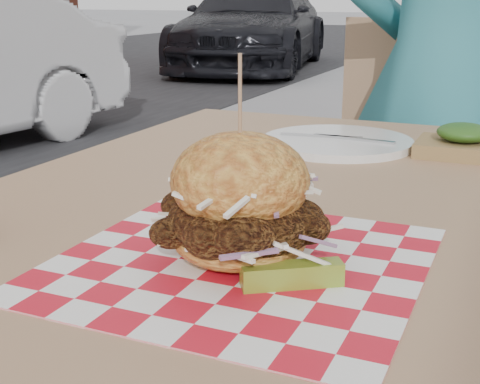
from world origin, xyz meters
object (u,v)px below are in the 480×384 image
(patio_table, at_px, (271,247))
(sandwich, at_px, (240,207))
(patio_chair, at_px, (410,168))
(car_dark, at_px, (254,25))
(diner, at_px, (444,77))

(patio_table, height_order, sandwich, sandwich)
(patio_chair, relative_size, sandwich, 4.57)
(patio_chair, bearing_deg, car_dark, 131.06)
(patio_table, bearing_deg, car_dark, 112.66)
(diner, xyz_separation_m, car_dark, (-3.50, 7.20, -0.21))
(patio_chair, xyz_separation_m, sandwich, (0.03, -1.24, 0.26))
(patio_table, height_order, patio_chair, patio_chair)
(patio_table, distance_m, patio_chair, 1.01)
(patio_chair, height_order, sandwich, sandwich)
(diner, distance_m, car_dark, 8.00)
(sandwich, bearing_deg, patio_table, 103.54)
(car_dark, distance_m, patio_table, 8.81)
(car_dark, height_order, patio_table, car_dark)
(patio_table, relative_size, sandwich, 5.78)
(car_dark, bearing_deg, diner, -74.26)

